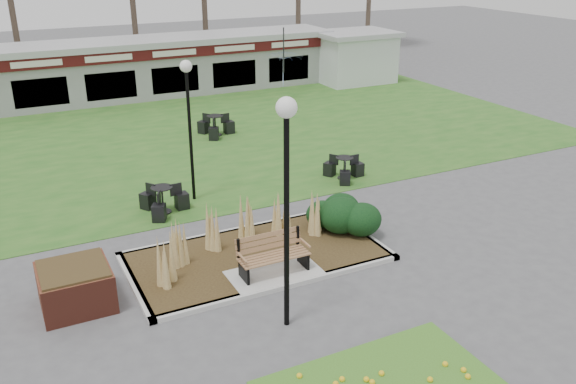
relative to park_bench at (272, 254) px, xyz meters
name	(u,v)px	position (x,y,z in m)	size (l,w,h in m)	color
ground	(277,280)	(0.00, -0.25, -0.59)	(100.00, 100.00, 0.00)	#515154
lawn	(148,142)	(0.00, 11.75, -0.58)	(34.00, 16.00, 0.02)	#27601E
planting_bed	(299,233)	(1.27, 1.10, -0.22)	(6.75, 3.40, 1.27)	#352415
park_bench	(272,254)	(0.00, 0.00, 0.00)	(1.70, 0.66, 0.93)	#8B5F3F
brick_planter	(75,286)	(-4.40, 0.75, -0.11)	(1.50, 1.50, 0.95)	brown
food_pavilion	(104,71)	(0.00, 19.71, 0.89)	(24.60, 3.40, 2.90)	#969699
service_hut	(355,56)	(13.50, 17.75, 0.86)	(4.40, 3.40, 2.83)	silver
lamp_post_near_right	(287,166)	(-0.60, -1.96, 2.95)	(0.40, 0.40, 4.86)	black
lamp_post_mid_right	(188,100)	(-0.19, 5.33, 2.56)	(0.36, 0.36, 4.32)	black
bistro_set_b	(163,204)	(-1.33, 4.75, -0.30)	(1.35, 1.51, 0.80)	black
bistro_set_c	(344,171)	(4.91, 4.75, -0.32)	(1.25, 1.42, 0.75)	black
bistro_set_d	(215,129)	(2.76, 11.38, -0.29)	(1.41, 1.57, 0.84)	black
patio_umbrella	(284,69)	(8.00, 15.65, 0.98)	(2.11, 2.14, 2.48)	black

